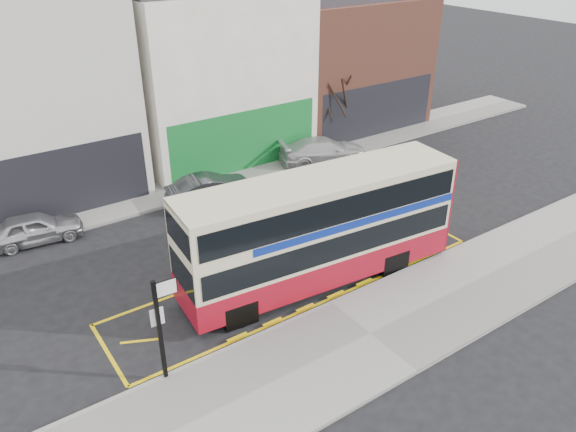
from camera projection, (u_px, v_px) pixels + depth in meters
ground at (324, 300)px, 19.22m from camera, size 120.00×120.00×0.00m
pavement at (370, 335)px, 17.52m from camera, size 40.00×4.00×0.15m
kerb at (331, 304)px, 18.91m from camera, size 40.00×0.15×0.15m
far_pavement at (185, 186)px, 27.16m from camera, size 50.00×3.00×0.15m
road_markings at (297, 278)px, 20.38m from camera, size 14.00×3.40×0.01m
terrace_left at (22, 77)px, 24.82m from camera, size 8.00×8.01×11.80m
terrace_green_shop at (205, 58)px, 29.45m from camera, size 9.00×8.01×11.30m
terrace_right at (337, 47)px, 34.20m from camera, size 9.00×8.01×10.30m
double_decker_bus at (320, 228)px, 19.37m from camera, size 10.24×3.22×4.02m
bus_stop_post at (161, 321)px, 14.98m from camera, size 0.80×0.15×3.24m
car_silver at (35, 228)px, 22.40m from camera, size 3.80×1.89×1.24m
car_grey at (211, 189)px, 25.55m from camera, size 4.09×1.79×1.31m
car_white at (324, 151)px, 29.61m from camera, size 5.08×3.28×1.37m
street_tree_right at (334, 84)px, 30.46m from camera, size 2.42×2.42×5.23m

